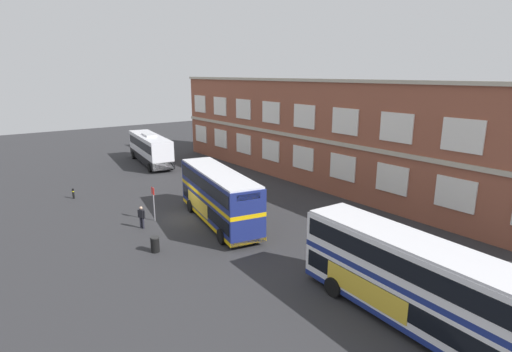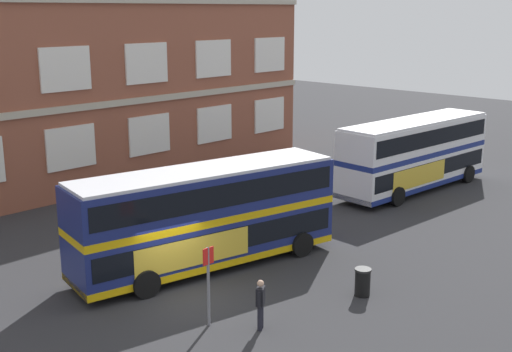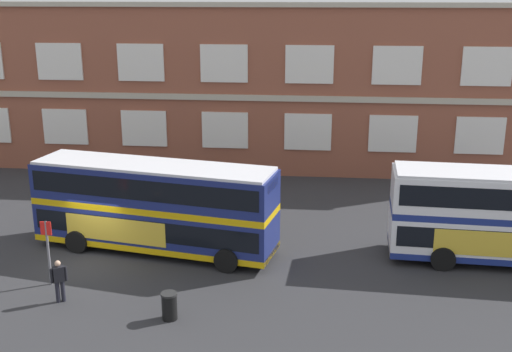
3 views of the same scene
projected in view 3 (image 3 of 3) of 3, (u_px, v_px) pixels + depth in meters
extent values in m
plane|color=#2B2B2D|center=(105.00, 244.00, 29.49)|extent=(120.00, 120.00, 0.00)
cube|color=brown|center=(158.00, 83.00, 43.38)|extent=(46.82, 8.00, 10.40)
cube|color=#B2A893|center=(142.00, 96.00, 39.55)|extent=(46.82, 0.16, 0.36)
cube|color=#B2A893|center=(138.00, 4.00, 37.98)|extent=(46.82, 0.28, 0.30)
cube|color=silver|center=(65.00, 127.00, 40.65)|extent=(2.91, 0.12, 2.29)
cube|color=silver|center=(144.00, 128.00, 40.16)|extent=(2.91, 0.12, 2.29)
cube|color=silver|center=(225.00, 130.00, 39.67)|extent=(2.91, 0.12, 2.29)
cube|color=silver|center=(308.00, 132.00, 39.17)|extent=(2.91, 0.12, 2.29)
cube|color=silver|center=(393.00, 134.00, 38.68)|extent=(2.91, 0.12, 2.29)
cube|color=silver|center=(480.00, 136.00, 38.19)|extent=(2.91, 0.12, 2.29)
cube|color=silver|center=(60.00, 62.00, 39.46)|extent=(2.91, 0.12, 2.29)
cube|color=silver|center=(141.00, 63.00, 38.97)|extent=(2.91, 0.12, 2.29)
cube|color=silver|center=(224.00, 63.00, 38.48)|extent=(2.91, 0.12, 2.29)
cube|color=silver|center=(309.00, 64.00, 37.98)|extent=(2.91, 0.12, 2.29)
cube|color=silver|center=(397.00, 65.00, 37.49)|extent=(2.91, 0.12, 2.29)
cube|color=silver|center=(487.00, 66.00, 37.00)|extent=(2.91, 0.12, 2.29)
cube|color=navy|center=(155.00, 225.00, 28.51)|extent=(11.29, 4.63, 1.75)
cube|color=black|center=(155.00, 220.00, 28.45)|extent=(10.86, 4.58, 0.90)
cube|color=gold|center=(154.00, 203.00, 28.22)|extent=(11.29, 4.63, 0.30)
cube|color=navy|center=(153.00, 184.00, 27.95)|extent=(11.29, 4.63, 1.55)
cube|color=black|center=(153.00, 182.00, 27.93)|extent=(10.86, 4.58, 0.90)
cube|color=gold|center=(156.00, 240.00, 28.72)|extent=(11.29, 4.65, 0.28)
cube|color=silver|center=(152.00, 166.00, 27.72)|extent=(11.05, 4.49, 0.12)
cube|color=gold|center=(115.00, 230.00, 27.67)|extent=(4.75, 0.97, 1.10)
cube|color=yellow|center=(272.00, 185.00, 26.32)|extent=(0.38, 1.64, 0.40)
cylinder|color=black|center=(226.00, 260.00, 26.48)|extent=(1.08, 0.52, 1.04)
cylinder|color=black|center=(245.00, 238.00, 28.82)|extent=(1.08, 0.52, 1.04)
cylinder|color=black|center=(77.00, 241.00, 28.46)|extent=(1.08, 0.52, 1.04)
cylinder|color=black|center=(106.00, 222.00, 30.80)|extent=(1.08, 0.52, 1.04)
cube|color=gold|center=(494.00, 244.00, 26.11)|extent=(4.83, 0.31, 1.10)
cylinder|color=black|center=(443.00, 259.00, 26.65)|extent=(1.06, 0.38, 1.04)
cylinder|color=black|center=(436.00, 236.00, 29.06)|extent=(1.06, 0.38, 1.04)
cylinder|color=black|center=(58.00, 292.00, 23.94)|extent=(0.22, 0.22, 0.85)
cylinder|color=black|center=(63.00, 291.00, 24.02)|extent=(0.22, 0.22, 0.85)
cube|color=black|center=(59.00, 274.00, 23.77)|extent=(0.47, 0.42, 0.60)
cylinder|color=black|center=(52.00, 276.00, 23.67)|extent=(0.15, 0.15, 0.57)
cylinder|color=black|center=(66.00, 273.00, 23.89)|extent=(0.15, 0.15, 0.57)
sphere|color=tan|center=(58.00, 263.00, 23.65)|extent=(0.22, 0.22, 0.22)
cylinder|color=slate|center=(49.00, 253.00, 25.15)|extent=(0.10, 0.10, 2.70)
cube|color=red|center=(46.00, 228.00, 24.82)|extent=(0.44, 0.04, 0.56)
cylinder|color=black|center=(169.00, 307.00, 22.71)|extent=(0.56, 0.56, 0.95)
cylinder|color=black|center=(169.00, 294.00, 22.56)|extent=(0.60, 0.60, 0.08)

